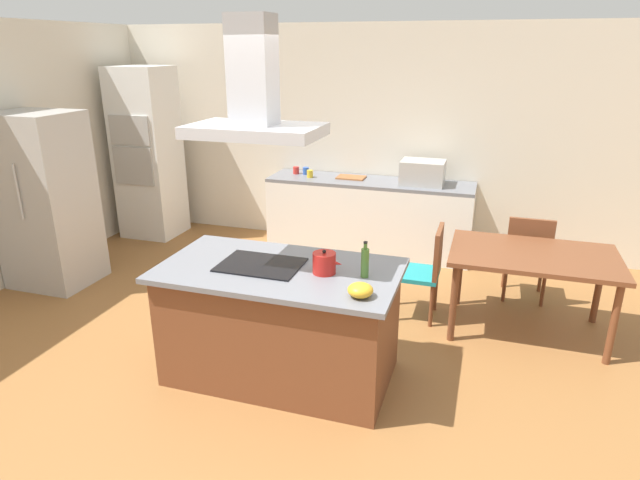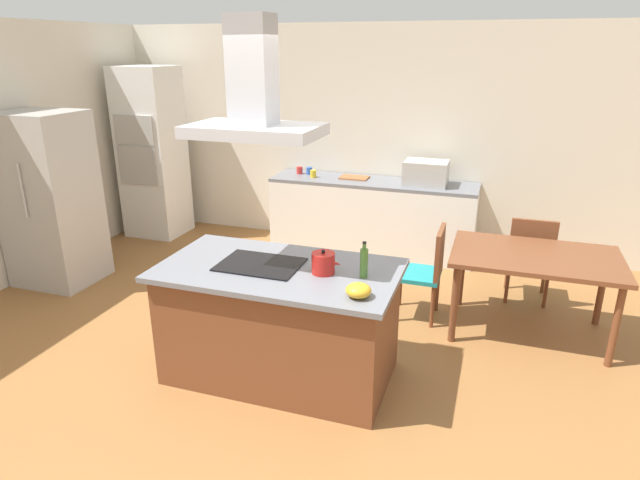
{
  "view_description": "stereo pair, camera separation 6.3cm",
  "coord_description": "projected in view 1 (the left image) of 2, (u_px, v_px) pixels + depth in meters",
  "views": [
    {
      "loc": [
        1.39,
        -3.4,
        2.43
      ],
      "look_at": [
        0.19,
        0.4,
        1.0
      ],
      "focal_mm": 30.37,
      "sensor_mm": 36.0,
      "label": 1
    },
    {
      "loc": [
        1.46,
        -3.38,
        2.43
      ],
      "look_at": [
        0.19,
        0.4,
        1.0
      ],
      "focal_mm": 30.37,
      "sensor_mm": 36.0,
      "label": 2
    }
  ],
  "objects": [
    {
      "name": "ground",
      "position": [
        335.0,
        295.0,
        5.61
      ],
      "size": [
        16.0,
        16.0,
        0.0
      ],
      "primitive_type": "plane",
      "color": "#936033"
    },
    {
      "name": "wall_back",
      "position": [
        375.0,
        138.0,
        6.72
      ],
      "size": [
        7.2,
        0.1,
        2.7
      ],
      "primitive_type": "cube",
      "color": "beige",
      "rests_on": "ground"
    },
    {
      "name": "wall_left",
      "position": [
        8.0,
        155.0,
        5.69
      ],
      "size": [
        0.1,
        8.8,
        2.7
      ],
      "primitive_type": "cube",
      "color": "beige",
      "rests_on": "ground"
    },
    {
      "name": "kitchen_island",
      "position": [
        281.0,
        322.0,
        4.11
      ],
      "size": [
        1.77,
        0.98,
        0.9
      ],
      "color": "brown",
      "rests_on": "ground"
    },
    {
      "name": "cooktop",
      "position": [
        261.0,
        265.0,
        4.0
      ],
      "size": [
        0.6,
        0.44,
        0.01
      ],
      "primitive_type": "cube",
      "color": "black",
      "rests_on": "kitchen_island"
    },
    {
      "name": "tea_kettle",
      "position": [
        324.0,
        263.0,
        3.85
      ],
      "size": [
        0.22,
        0.17,
        0.18
      ],
      "color": "#B21E19",
      "rests_on": "kitchen_island"
    },
    {
      "name": "olive_oil_bottle",
      "position": [
        365.0,
        262.0,
        3.77
      ],
      "size": [
        0.06,
        0.06,
        0.26
      ],
      "color": "#47722D",
      "rests_on": "kitchen_island"
    },
    {
      "name": "mixing_bowl",
      "position": [
        360.0,
        290.0,
        3.49
      ],
      "size": [
        0.17,
        0.17,
        0.09
      ],
      "primitive_type": "ellipsoid",
      "color": "gold",
      "rests_on": "kitchen_island"
    },
    {
      "name": "back_counter",
      "position": [
        369.0,
        216.0,
        6.69
      ],
      "size": [
        2.49,
        0.62,
        0.9
      ],
      "color": "white",
      "rests_on": "ground"
    },
    {
      "name": "countertop_microwave",
      "position": [
        423.0,
        172.0,
        6.31
      ],
      "size": [
        0.5,
        0.38,
        0.28
      ],
      "primitive_type": "cube",
      "color": "#B2AFAA",
      "rests_on": "back_counter"
    },
    {
      "name": "coffee_mug_red",
      "position": [
        296.0,
        170.0,
        6.86
      ],
      "size": [
        0.08,
        0.08,
        0.09
      ],
      "primitive_type": "cylinder",
      "color": "red",
      "rests_on": "back_counter"
    },
    {
      "name": "coffee_mug_blue",
      "position": [
        306.0,
        171.0,
        6.83
      ],
      "size": [
        0.08,
        0.08,
        0.09
      ],
      "primitive_type": "cylinder",
      "color": "#2D56B2",
      "rests_on": "back_counter"
    },
    {
      "name": "coffee_mug_yellow",
      "position": [
        310.0,
        174.0,
        6.67
      ],
      "size": [
        0.08,
        0.08,
        0.09
      ],
      "primitive_type": "cylinder",
      "color": "gold",
      "rests_on": "back_counter"
    },
    {
      "name": "cutting_board",
      "position": [
        351.0,
        177.0,
        6.65
      ],
      "size": [
        0.34,
        0.24,
        0.02
      ],
      "primitive_type": "cube",
      "color": "#995B33",
      "rests_on": "back_counter"
    },
    {
      "name": "wall_oven_stack",
      "position": [
        148.0,
        154.0,
        7.09
      ],
      "size": [
        0.7,
        0.66,
        2.2
      ],
      "color": "white",
      "rests_on": "ground"
    },
    {
      "name": "refrigerator",
      "position": [
        46.0,
        201.0,
        5.64
      ],
      "size": [
        0.8,
        0.73,
        1.82
      ],
      "color": "#B2AFAA",
      "rests_on": "ground"
    },
    {
      "name": "dining_table",
      "position": [
        533.0,
        262.0,
        4.68
      ],
      "size": [
        1.4,
        0.9,
        0.75
      ],
      "color": "brown",
      "rests_on": "ground"
    },
    {
      "name": "chair_facing_back_wall",
      "position": [
        527.0,
        253.0,
        5.33
      ],
      "size": [
        0.42,
        0.42,
        0.89
      ],
      "color": "teal",
      "rests_on": "ground"
    },
    {
      "name": "chair_at_left_end",
      "position": [
        425.0,
        267.0,
        5.0
      ],
      "size": [
        0.42,
        0.42,
        0.89
      ],
      "color": "teal",
      "rests_on": "ground"
    },
    {
      "name": "range_hood",
      "position": [
        254.0,
        99.0,
        3.6
      ],
      "size": [
        0.9,
        0.55,
        0.78
      ],
      "color": "#ADADB2"
    }
  ]
}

